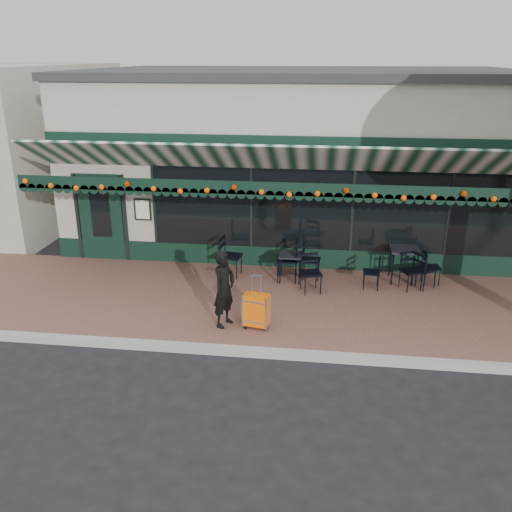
# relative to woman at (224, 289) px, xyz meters

# --- Properties ---
(ground) EXTENTS (80.00, 80.00, 0.00)m
(ground) POSITION_rel_woman_xyz_m (1.09, -0.76, -0.91)
(ground) COLOR black
(ground) RESTS_ON ground
(sidewalk) EXTENTS (18.00, 4.00, 0.15)m
(sidewalk) POSITION_rel_woman_xyz_m (1.09, 1.24, -0.83)
(sidewalk) COLOR brown
(sidewalk) RESTS_ON ground
(curb) EXTENTS (18.00, 0.16, 0.15)m
(curb) POSITION_rel_woman_xyz_m (1.09, -0.84, -0.83)
(curb) COLOR #9E9E99
(curb) RESTS_ON ground
(restaurant_building) EXTENTS (12.00, 9.60, 4.50)m
(restaurant_building) POSITION_rel_woman_xyz_m (1.09, 7.08, 1.36)
(restaurant_building) COLOR #9C9687
(restaurant_building) RESTS_ON ground
(woman) EXTENTS (0.56, 0.65, 1.52)m
(woman) POSITION_rel_woman_xyz_m (0.00, 0.00, 0.00)
(woman) COLOR black
(woman) RESTS_ON sidewalk
(suitcase) EXTENTS (0.51, 0.35, 1.08)m
(suitcase) POSITION_rel_woman_xyz_m (0.62, -0.04, -0.40)
(suitcase) COLOR #F25E07
(suitcase) RESTS_ON sidewalk
(cafe_table_a) EXTENTS (0.64, 0.64, 0.79)m
(cafe_table_a) POSITION_rel_woman_xyz_m (3.69, 2.67, -0.05)
(cafe_table_a) COLOR black
(cafe_table_a) RESTS_ON sidewalk
(cafe_table_b) EXTENTS (0.53, 0.53, 0.65)m
(cafe_table_b) POSITION_rel_woman_xyz_m (1.11, 2.36, -0.18)
(cafe_table_b) COLOR black
(cafe_table_b) RESTS_ON sidewalk
(chair_a_left) EXTENTS (0.39, 0.39, 0.75)m
(chair_a_left) POSITION_rel_woman_xyz_m (2.93, 2.15, -0.38)
(chair_a_left) COLOR black
(chair_a_left) RESTS_ON sidewalk
(chair_a_right) EXTENTS (0.43, 0.43, 0.78)m
(chair_a_right) POSITION_rel_woman_xyz_m (4.30, 2.59, -0.37)
(chair_a_right) COLOR black
(chair_a_right) RESTS_ON sidewalk
(chair_a_front) EXTENTS (0.55, 0.55, 0.84)m
(chair_a_front) POSITION_rel_woman_xyz_m (3.80, 2.21, -0.34)
(chair_a_front) COLOR black
(chair_a_front) RESTS_ON sidewalk
(chair_a_extra) EXTENTS (0.61, 0.61, 0.86)m
(chair_a_extra) POSITION_rel_woman_xyz_m (4.11, 2.35, -0.33)
(chair_a_extra) COLOR black
(chair_a_extra) RESTS_ON sidewalk
(chair_b_left) EXTENTS (0.51, 0.51, 0.99)m
(chair_b_left) POSITION_rel_woman_xyz_m (1.03, 2.38, -0.27)
(chair_b_left) COLOR black
(chair_b_left) RESTS_ON sidewalk
(chair_b_right) EXTENTS (0.45, 0.45, 0.86)m
(chair_b_right) POSITION_rel_woman_xyz_m (1.58, 2.59, -0.33)
(chair_b_right) COLOR black
(chair_b_right) RESTS_ON sidewalk
(chair_b_front) EXTENTS (0.54, 0.54, 0.86)m
(chair_b_front) POSITION_rel_woman_xyz_m (1.60, 1.78, -0.33)
(chair_b_front) COLOR black
(chair_b_front) RESTS_ON sidewalk
(chair_solo) EXTENTS (0.54, 0.54, 0.97)m
(chair_solo) POSITION_rel_woman_xyz_m (-0.30, 2.47, -0.28)
(chair_solo) COLOR black
(chair_solo) RESTS_ON sidewalk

